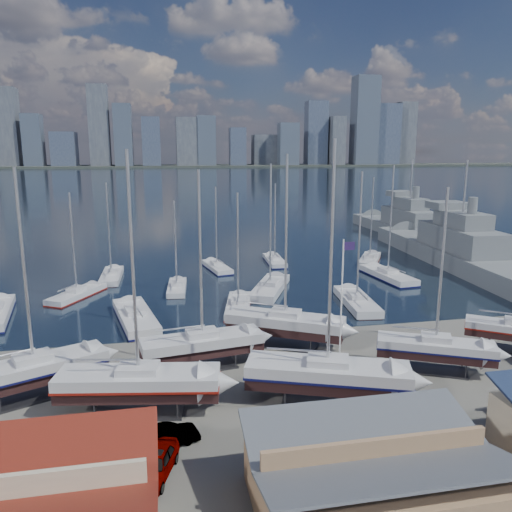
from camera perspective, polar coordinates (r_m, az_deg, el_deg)
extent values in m
plane|color=#605E59|center=(42.06, 4.06, -13.47)|extent=(1400.00, 1400.00, 0.00)
cube|color=#1A2E3D|center=(347.27, -9.55, 8.70)|extent=(1400.00, 600.00, 0.40)
cube|color=#2D332D|center=(606.96, -10.33, 10.07)|extent=(1400.00, 80.00, 2.20)
cube|color=#595E66|center=(627.01, -26.49, 13.04)|extent=(22.49, 24.47, 83.83)
cube|color=#3D4756|center=(613.41, -24.10, 11.99)|extent=(19.55, 21.83, 55.97)
cube|color=#475166|center=(613.61, -21.04, 11.34)|extent=(26.03, 30.49, 37.14)
cube|color=#595E66|center=(597.36, -17.50, 14.01)|extent=(21.60, 16.58, 87.63)
cube|color=#3D4756|center=(596.34, -14.92, 13.20)|extent=(19.42, 28.42, 67.60)
cube|color=#475166|center=(598.36, -11.89, 12.68)|extent=(20.24, 23.80, 54.09)
cube|color=#595E66|center=(596.17, -7.87, 12.82)|extent=(24.62, 19.72, 54.00)
cube|color=#3D4756|center=(596.13, -5.71, 12.97)|extent=(20.75, 17.93, 55.97)
cube|color=#475166|center=(599.01, -2.13, 12.39)|extent=(18.36, 16.25, 43.03)
cube|color=#595E66|center=(624.20, 0.95, 12.04)|extent=(28.49, 22.03, 35.69)
cube|color=#3D4756|center=(612.86, 3.69, 12.65)|extent=(23.34, 17.87, 49.11)
cube|color=#475166|center=(638.45, 6.87, 13.76)|extent=(25.35, 19.79, 75.95)
cube|color=#595E66|center=(639.62, 9.08, 12.88)|extent=(17.00, 27.45, 57.67)
cube|color=#3D4756|center=(654.09, 12.32, 14.85)|extent=(29.28, 24.05, 106.04)
cube|color=#475166|center=(675.10, 14.50, 13.31)|extent=(30.82, 28.37, 74.41)
cube|color=#595E66|center=(690.03, 16.74, 13.27)|extent=(21.74, 17.03, 77.48)
cube|color=#8C6B4C|center=(28.30, 13.39, -24.10)|extent=(12.00, 8.00, 3.00)
cube|color=#51555C|center=(27.16, 13.61, -20.61)|extent=(12.60, 8.40, 1.27)
cube|color=#2D2D33|center=(42.09, -23.79, -14.38)|extent=(6.31, 4.83, 0.16)
cube|color=black|center=(41.46, -23.97, -12.46)|extent=(10.50, 6.70, 0.83)
cube|color=#B0B0B4|center=(41.14, -24.07, -11.40)|extent=(10.68, 7.10, 0.83)
cube|color=#0C0D3D|center=(41.28, -24.03, -11.89)|extent=(10.79, 7.17, 0.17)
cube|color=#B0B0B4|center=(40.89, -24.15, -10.53)|extent=(3.11, 2.70, 0.50)
cylinder|color=#B2B2B7|center=(38.94, -24.99, -1.21)|extent=(0.22, 0.22, 14.09)
cube|color=#2D2D33|center=(37.73, -13.10, -16.78)|extent=(6.56, 3.84, 0.16)
cube|color=black|center=(37.01, -13.22, -14.65)|extent=(11.51, 4.54, 0.90)
cube|color=#B0B0B4|center=(36.63, -13.28, -13.39)|extent=(11.59, 5.00, 0.90)
cube|color=maroon|center=(36.80, -13.25, -13.97)|extent=(11.70, 5.05, 0.18)
cube|color=#B0B0B4|center=(36.34, -13.34, -12.39)|extent=(3.08, 2.33, 0.50)
cylinder|color=#B2B2B7|center=(34.04, -13.92, -1.06)|extent=(0.22, 0.22, 15.14)
cube|color=#2D2D33|center=(43.62, -6.08, -12.43)|extent=(5.95, 3.44, 0.16)
cube|color=black|center=(43.01, -6.13, -10.58)|extent=(10.46, 4.03, 0.82)
cube|color=#B0B0B4|center=(42.71, -6.15, -9.57)|extent=(10.52, 4.46, 0.82)
cube|color=#B0B0B4|center=(42.47, -6.17, -8.74)|extent=(2.79, 2.10, 0.50)
cylinder|color=#B2B2B7|center=(40.63, -6.38, 0.06)|extent=(0.22, 0.22, 13.77)
cube|color=#2D2D33|center=(38.22, 8.07, -16.19)|extent=(7.04, 5.00, 0.16)
cube|color=black|center=(37.50, 8.14, -14.05)|extent=(11.90, 6.69, 0.93)
cube|color=#B0B0B4|center=(37.10, 8.19, -12.75)|extent=(12.07, 7.15, 0.93)
cube|color=#0C0D3D|center=(37.28, 8.17, -13.35)|extent=(12.19, 7.22, 0.19)
cube|color=#B0B0B4|center=(36.81, 8.22, -11.73)|extent=(3.42, 2.86, 0.50)
cylinder|color=#B2B2B7|center=(34.49, 8.59, -0.04)|extent=(0.22, 0.22, 15.74)
cube|color=#2D2D33|center=(48.04, 3.31, -10.03)|extent=(6.62, 5.39, 0.16)
cube|color=black|center=(47.48, 3.33, -8.29)|extent=(10.84, 7.69, 0.88)
cube|color=#B0B0B4|center=(47.19, 3.35, -7.28)|extent=(11.07, 8.10, 0.88)
cube|color=#B0B0B4|center=(46.96, 3.36, -6.49)|extent=(3.30, 2.96, 0.50)
cylinder|color=#B2B2B7|center=(45.23, 3.47, 2.15)|extent=(0.22, 0.22, 14.82)
cube|color=#2D2D33|center=(45.24, 19.64, -12.17)|extent=(5.64, 4.36, 0.16)
cube|color=black|center=(44.67, 19.77, -10.42)|extent=(9.35, 6.08, 0.75)
cube|color=#B0B0B4|center=(44.40, 19.84, -9.53)|extent=(9.52, 6.43, 0.75)
cube|color=#0C0D3D|center=(44.52, 19.81, -9.94)|extent=(9.62, 6.50, 0.15)
cube|color=#B0B0B4|center=(44.18, 19.90, -8.77)|extent=(2.78, 2.43, 0.50)
cylinder|color=#B2B2B7|center=(42.51, 20.47, -1.11)|extent=(0.22, 0.22, 12.59)
cube|color=black|center=(66.72, -19.74, -4.71)|extent=(6.29, 9.05, 0.73)
cube|color=#B0B0B4|center=(66.52, -19.79, -4.10)|extent=(6.63, 9.23, 0.73)
cube|color=maroon|center=(66.61, -19.77, -4.38)|extent=(6.69, 9.32, 0.15)
cube|color=#B0B0B4|center=(66.36, -19.83, -3.59)|extent=(2.44, 2.74, 0.50)
cylinder|color=#B2B2B7|center=(65.11, -20.19, 1.43)|extent=(0.22, 0.22, 12.32)
cube|color=black|center=(74.57, -16.15, -2.77)|extent=(2.40, 9.58, 0.76)
cube|color=#B0B0B4|center=(74.39, -16.18, -2.20)|extent=(2.80, 9.58, 0.76)
cube|color=#B0B0B4|center=(74.24, -16.21, -1.73)|extent=(1.64, 2.41, 0.50)
cylinder|color=#B2B2B7|center=(73.09, -16.49, 3.00)|extent=(0.22, 0.22, 12.89)
cube|color=black|center=(55.78, -13.56, -7.64)|extent=(5.13, 12.11, 0.94)
cube|color=#B0B0B4|center=(55.47, -13.61, -6.72)|extent=(5.61, 12.21, 0.94)
cube|color=#0C0D3D|center=(55.61, -13.58, -7.15)|extent=(5.67, 12.33, 0.19)
cube|color=#B0B0B4|center=(55.25, -13.64, -6.01)|extent=(2.53, 3.28, 0.50)
cylinder|color=#B2B2B7|center=(53.44, -14.04, 1.88)|extent=(0.22, 0.22, 15.91)
cube|color=black|center=(66.75, -9.01, -4.11)|extent=(2.63, 8.35, 0.66)
cube|color=#B0B0B4|center=(66.58, -9.03, -3.56)|extent=(2.97, 8.38, 0.66)
cube|color=#B0B0B4|center=(66.43, -9.04, -3.08)|extent=(1.54, 2.16, 0.50)
cylinder|color=#B2B2B7|center=(65.28, -9.19, 1.42)|extent=(0.22, 0.22, 11.09)
cube|color=black|center=(77.59, -4.49, -1.75)|extent=(3.73, 9.12, 0.71)
cube|color=#B0B0B4|center=(77.43, -4.50, -1.24)|extent=(4.09, 9.19, 0.71)
cube|color=#0C0D3D|center=(77.50, -4.49, -1.48)|extent=(4.13, 9.28, 0.14)
cube|color=#B0B0B4|center=(77.29, -4.50, -0.81)|extent=(1.88, 2.46, 0.50)
cylinder|color=#B2B2B7|center=(76.24, -4.57, 3.41)|extent=(0.22, 0.22, 11.99)
cube|color=black|center=(58.21, -2.03, -6.40)|extent=(4.14, 9.64, 0.75)
cube|color=#B0B0B4|center=(57.98, -2.04, -5.69)|extent=(4.53, 9.72, 0.75)
cube|color=maroon|center=(58.09, -2.04, -6.02)|extent=(4.58, 9.82, 0.15)
cube|color=#B0B0B4|center=(57.80, -2.04, -5.10)|extent=(2.03, 2.62, 0.50)
cylinder|color=#B2B2B7|center=(56.32, -2.09, 0.83)|extent=(0.22, 0.22, 12.66)
cube|color=black|center=(65.43, 1.62, -4.38)|extent=(7.23, 11.55, 0.92)
cube|color=#B0B0B4|center=(65.18, 1.63, -3.61)|extent=(7.66, 11.75, 0.92)
cube|color=#B0B0B4|center=(64.99, 1.63, -3.01)|extent=(2.94, 3.40, 0.50)
cylinder|color=#B2B2B7|center=(63.49, 1.67, 3.53)|extent=(0.22, 0.22, 15.46)
cube|color=black|center=(81.87, 2.15, -1.01)|extent=(2.56, 9.11, 0.72)
cube|color=#B0B0B4|center=(81.71, 2.15, -0.51)|extent=(2.94, 9.13, 0.72)
cube|color=#0C0D3D|center=(81.78, 2.15, -0.74)|extent=(2.97, 9.22, 0.14)
cube|color=#B0B0B4|center=(81.58, 2.15, -0.10)|extent=(1.62, 2.32, 0.50)
cylinder|color=#B2B2B7|center=(80.58, 2.18, 3.97)|extent=(0.22, 0.22, 12.18)
cube|color=black|center=(60.95, 11.40, -5.83)|extent=(3.79, 11.16, 0.88)
cube|color=#B0B0B4|center=(60.69, 11.43, -5.05)|extent=(4.24, 11.21, 0.88)
cube|color=#B0B0B4|center=(60.50, 11.46, -4.42)|extent=(2.13, 2.92, 0.50)
cylinder|color=#B2B2B7|center=(58.93, 11.74, 2.26)|extent=(0.22, 0.22, 14.77)
cube|color=black|center=(74.41, 14.79, -2.77)|extent=(3.87, 11.40, 0.89)
cube|color=#B0B0B4|center=(74.19, 14.83, -2.10)|extent=(4.34, 11.46, 0.89)
cube|color=#0C0D3D|center=(74.29, 14.81, -2.41)|extent=(4.38, 11.57, 0.18)
cube|color=#B0B0B4|center=(74.03, 14.86, -1.58)|extent=(2.17, 2.98, 0.50)
cylinder|color=#B2B2B7|center=(72.74, 15.16, 4.02)|extent=(0.22, 0.22, 15.09)
cube|color=black|center=(84.68, 12.85, -0.88)|extent=(6.84, 9.53, 0.77)
cube|color=#B0B0B4|center=(84.51, 12.87, -0.37)|extent=(7.19, 9.73, 0.77)
cube|color=maroon|center=(84.59, 12.86, -0.61)|extent=(7.26, 9.83, 0.15)
cube|color=#B0B0B4|center=(84.39, 12.89, 0.05)|extent=(2.62, 2.91, 0.50)
cylinder|color=#B2B2B7|center=(83.36, 13.09, 4.28)|extent=(0.22, 0.22, 13.06)
cube|color=#585D61|center=(86.11, 22.16, -0.75)|extent=(11.04, 50.01, 4.46)
cube|color=#585D61|center=(85.38, 22.37, 1.90)|extent=(7.43, 17.73, 3.60)
cube|color=#585D61|center=(84.96, 22.53, 3.89)|extent=(5.38, 10.20, 2.40)
cube|color=#585D61|center=(89.07, 21.03, 5.43)|extent=(5.86, 5.30, 1.20)
cylinder|color=#B2B2B7|center=(84.48, 22.80, 7.38)|extent=(0.30, 0.30, 8.00)
cube|color=#585D61|center=(111.99, 16.97, 2.33)|extent=(7.41, 44.05, 3.96)
cube|color=#585D61|center=(111.46, 17.08, 4.25)|extent=(5.76, 15.44, 3.60)
cube|color=#585D61|center=(111.13, 17.18, 5.78)|extent=(4.30, 8.83, 2.40)
cube|color=#585D61|center=(114.84, 16.18, 6.87)|extent=(4.96, 4.44, 1.20)
cylinder|color=#B2B2B7|center=(110.75, 17.34, 8.45)|extent=(0.30, 0.30, 8.00)
imported|color=gray|center=(30.93, -11.41, -22.21)|extent=(3.14, 4.80, 1.52)
imported|color=gray|center=(33.43, -10.04, -19.56)|extent=(4.14, 2.31, 1.29)
imported|color=gray|center=(33.27, 15.35, -19.76)|extent=(4.29, 6.02, 1.52)
cylinder|color=white|center=(41.15, 9.71, -5.81)|extent=(0.12, 0.12, 11.21)
cube|color=#251544|center=(40.09, 10.59, 1.13)|extent=(0.93, 0.05, 0.65)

